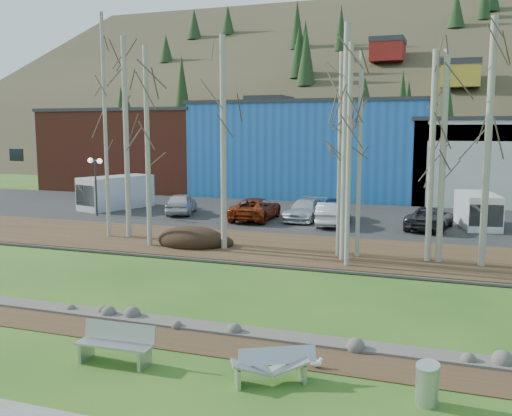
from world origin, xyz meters
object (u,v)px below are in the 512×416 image
at_px(bench_intact, 116,344).
at_px(car_2, 306,210).
at_px(car_3, 336,209).
at_px(van_white, 478,211).
at_px(car_5, 430,218).
at_px(street_lamp, 95,170).
at_px(car_0, 181,203).
at_px(car_1, 256,209).
at_px(litter_bin, 427,386).
at_px(van_grey, 114,193).
at_px(bench_damaged, 272,366).
at_px(car_4, 330,214).
at_px(seagull, 316,363).

distance_m(bench_intact, car_2, 22.96).
bearing_deg(bench_intact, car_3, 85.93).
bearing_deg(car_2, van_white, 8.14).
bearing_deg(car_5, street_lamp, 13.85).
distance_m(car_2, van_white, 10.25).
distance_m(car_0, car_2, 8.66).
xyz_separation_m(car_1, van_white, (13.26, 1.67, 0.29)).
xyz_separation_m(car_2, car_3, (1.84, 0.52, 0.04)).
bearing_deg(street_lamp, car_5, 29.30).
bearing_deg(litter_bin, car_1, 118.11).
bearing_deg(car_3, van_grey, 166.03).
xyz_separation_m(bench_damaged, car_1, (-8.17, 21.83, 0.43)).
relative_size(bench_intact, car_2, 0.44).
bearing_deg(car_0, bench_intact, 96.56).
bearing_deg(car_3, street_lamp, 178.37).
xyz_separation_m(bench_intact, car_1, (-4.11, 22.06, 0.34)).
bearing_deg(car_1, car_5, 178.74).
bearing_deg(car_3, car_2, -178.27).
bearing_deg(car_1, litter_bin, 116.14).
distance_m(car_1, van_white, 13.37).
bearing_deg(litter_bin, bench_intact, -177.69).
bearing_deg(car_3, bench_intact, -105.99).
distance_m(car_0, car_4, 10.59).
relative_size(bench_intact, car_3, 0.49).
xyz_separation_m(litter_bin, van_grey, (-23.03, 23.12, 0.89)).
height_order(litter_bin, car_3, car_3).
bearing_deg(bench_intact, car_5, 71.48).
xyz_separation_m(car_1, car_2, (3.05, 0.87, -0.04)).
height_order(bench_intact, car_3, car_3).
distance_m(seagull, street_lamp, 27.17).
bearing_deg(van_white, car_4, -175.76).
bearing_deg(van_grey, seagull, -28.48).
xyz_separation_m(seagull, street_lamp, (-19.46, 18.73, 3.01)).
bearing_deg(car_2, street_lamp, -164.38).
bearing_deg(car_4, van_white, -174.01).
bearing_deg(car_2, litter_bin, -65.61).
bearing_deg(car_5, bench_damaged, 91.69).
height_order(car_2, van_grey, van_grey).
xyz_separation_m(bench_damaged, car_2, (-5.12, 22.70, 0.39)).
relative_size(bench_damaged, car_0, 0.45).
distance_m(car_3, van_grey, 16.31).
bearing_deg(bench_damaged, bench_intact, 154.38).
distance_m(car_5, van_white, 3.08).
xyz_separation_m(litter_bin, car_1, (-11.62, 21.76, 0.42)).
height_order(bench_intact, street_lamp, street_lamp).
bearing_deg(van_grey, car_1, 12.06).
relative_size(seagull, street_lamp, 0.10).
bearing_deg(van_grey, car_5, 15.67).
xyz_separation_m(car_5, van_white, (2.64, 1.54, 0.34)).
xyz_separation_m(bench_intact, van_grey, (-15.51, 23.42, 0.81)).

